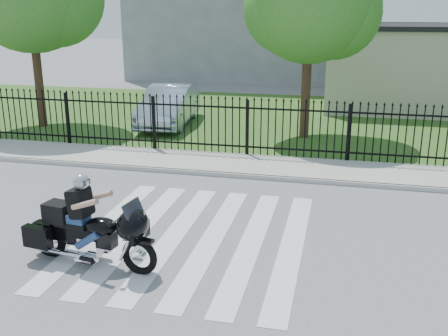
# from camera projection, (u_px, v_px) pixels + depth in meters

# --- Properties ---
(ground) EXTENTS (120.00, 120.00, 0.00)m
(ground) POSITION_uv_depth(u_px,v_px,m) (193.00, 238.00, 10.60)
(ground) COLOR slate
(ground) RESTS_ON ground
(crosswalk) EXTENTS (5.00, 5.50, 0.01)m
(crosswalk) POSITION_uv_depth(u_px,v_px,m) (193.00, 238.00, 10.60)
(crosswalk) COLOR silver
(crosswalk) RESTS_ON ground
(sidewalk) EXTENTS (40.00, 2.00, 0.12)m
(sidewalk) POSITION_uv_depth(u_px,v_px,m) (241.00, 165.00, 15.23)
(sidewalk) COLOR #ADAAA3
(sidewalk) RESTS_ON ground
(curb) EXTENTS (40.00, 0.12, 0.12)m
(curb) POSITION_uv_depth(u_px,v_px,m) (233.00, 175.00, 14.30)
(curb) COLOR #ADAAA3
(curb) RESTS_ON ground
(grass_strip) EXTENTS (40.00, 12.00, 0.02)m
(grass_strip) POSITION_uv_depth(u_px,v_px,m) (273.00, 118.00, 21.76)
(grass_strip) COLOR #32561D
(grass_strip) RESTS_ON ground
(iron_fence) EXTENTS (26.00, 0.04, 1.80)m
(iron_fence) POSITION_uv_depth(u_px,v_px,m) (247.00, 129.00, 15.91)
(iron_fence) COLOR black
(iron_fence) RESTS_ON ground
(tree_mid) EXTENTS (4.20, 4.20, 6.78)m
(tree_mid) POSITION_uv_depth(u_px,v_px,m) (310.00, 0.00, 17.26)
(tree_mid) COLOR #382316
(tree_mid) RESTS_ON ground
(building_low) EXTENTS (10.00, 6.00, 3.50)m
(building_low) POSITION_uv_depth(u_px,v_px,m) (442.00, 69.00, 23.47)
(building_low) COLOR #BBB29C
(building_low) RESTS_ON ground
(building_low_roof) EXTENTS (10.20, 6.20, 0.20)m
(building_low_roof) POSITION_uv_depth(u_px,v_px,m) (447.00, 27.00, 22.92)
(building_low_roof) COLOR black
(building_low_roof) RESTS_ON building_low
(motorcycle_rider) EXTENTS (2.63, 1.10, 1.75)m
(motorcycle_rider) POSITION_uv_depth(u_px,v_px,m) (87.00, 227.00, 9.36)
(motorcycle_rider) COLOR black
(motorcycle_rider) RESTS_ON ground
(parked_car) EXTENTS (1.99, 4.71, 1.51)m
(parked_car) POSITION_uv_depth(u_px,v_px,m) (169.00, 106.00, 20.32)
(parked_car) COLOR #ACBBD8
(parked_car) RESTS_ON grass_strip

